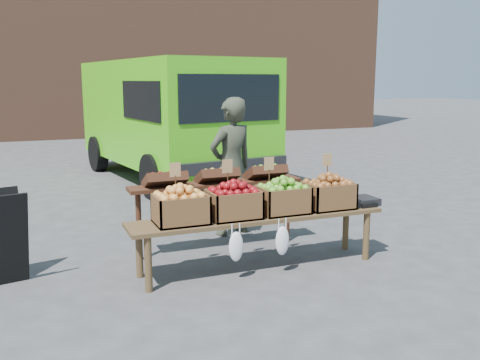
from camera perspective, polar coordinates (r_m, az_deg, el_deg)
name	(u,v)px	position (r m, az deg, el deg)	size (l,w,h in m)	color
ground	(176,262)	(5.88, -6.80, -8.68)	(80.00, 80.00, 0.00)	#464648
delivery_van	(170,121)	(10.67, -7.44, 6.31)	(2.35, 5.12, 2.29)	#48C813
vendor	(231,167)	(6.69, -0.92, 1.42)	(0.63, 0.41, 1.73)	#33382A
back_table	(217,206)	(6.10, -2.46, -2.82)	(2.10, 0.44, 1.04)	#391E11
display_bench	(258,242)	(5.58, 1.96, -6.59)	(2.70, 0.56, 0.57)	#4E3A21
crate_golden_apples	(181,209)	(5.20, -6.35, -3.10)	(0.50, 0.40, 0.28)	gold
crate_russet_pears	(234,204)	(5.37, -0.70, -2.59)	(0.50, 0.40, 0.28)	maroon
crate_red_apples	(283,200)	(5.59, 4.56, -2.09)	(0.50, 0.40, 0.28)	#327E16
crate_green_apples	(328,195)	(5.85, 9.38, -1.62)	(0.50, 0.40, 0.28)	brown
weighing_scale	(361,201)	(6.10, 12.75, -2.20)	(0.34, 0.30, 0.08)	black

